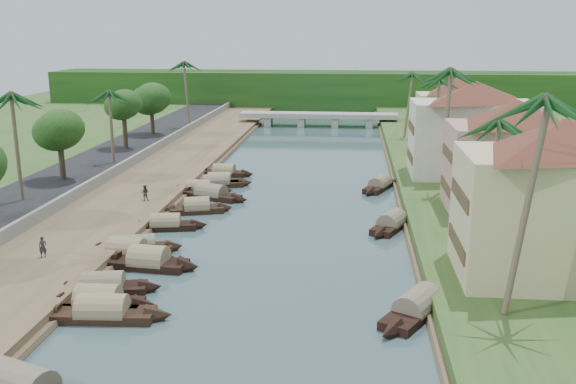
# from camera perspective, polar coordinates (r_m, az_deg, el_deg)

# --- Properties ---
(ground) EXTENTS (220.00, 220.00, 0.00)m
(ground) POSITION_cam_1_polar(r_m,az_deg,el_deg) (45.68, -2.28, -7.06)
(ground) COLOR #3B5459
(ground) RESTS_ON ground
(left_bank) EXTENTS (10.00, 180.00, 0.80)m
(left_bank) POSITION_cam_1_polar(r_m,az_deg,el_deg) (67.90, -13.38, -0.00)
(left_bank) COLOR brown
(left_bank) RESTS_ON ground
(right_bank) EXTENTS (16.00, 180.00, 1.20)m
(right_bank) POSITION_cam_1_polar(r_m,az_deg,el_deg) (65.46, 16.98, -0.58)
(right_bank) COLOR #294E1F
(right_bank) RESTS_ON ground
(road) EXTENTS (8.00, 180.00, 1.40)m
(road) POSITION_cam_1_polar(r_m,az_deg,el_deg) (71.05, -19.89, 0.40)
(road) COLOR black
(road) RESTS_ON ground
(retaining_wall) EXTENTS (0.40, 180.00, 1.10)m
(retaining_wall) POSITION_cam_1_polar(r_m,az_deg,el_deg) (69.17, -16.72, 0.85)
(retaining_wall) COLOR slate
(retaining_wall) RESTS_ON left_bank
(treeline) EXTENTS (120.00, 14.00, 8.00)m
(treeline) POSITION_cam_1_polar(r_m,az_deg,el_deg) (142.85, 3.35, 9.03)
(treeline) COLOR #143B10
(treeline) RESTS_ON ground
(bridge) EXTENTS (28.00, 4.00, 2.40)m
(bridge) POSITION_cam_1_polar(r_m,az_deg,el_deg) (115.29, 2.72, 6.70)
(bridge) COLOR gray
(bridge) RESTS_ON ground
(building_near) EXTENTS (14.85, 14.85, 10.20)m
(building_near) POSITION_cam_1_polar(r_m,az_deg,el_deg) (43.39, 22.92, -0.48)
(building_near) COLOR #CBC488
(building_near) RESTS_ON right_bank
(building_mid) EXTENTS (14.11, 14.11, 9.70)m
(building_mid) POSITION_cam_1_polar(r_m,az_deg,el_deg) (58.79, 19.40, 3.15)
(building_mid) COLOR tan
(building_mid) RESTS_ON right_bank
(building_far) EXTENTS (15.59, 15.59, 10.20)m
(building_far) POSITION_cam_1_polar(r_m,az_deg,el_deg) (72.07, 16.11, 5.48)
(building_far) COLOR silver
(building_far) RESTS_ON right_bank
(building_distant) EXTENTS (12.62, 12.62, 9.20)m
(building_distant) POSITION_cam_1_polar(r_m,az_deg,el_deg) (91.86, 14.55, 7.00)
(building_distant) COLOR #CBC488
(building_distant) RESTS_ON right_bank
(sampan_1) EXTENTS (7.60, 2.07, 2.25)m
(sampan_1) POSITION_cam_1_polar(r_m,az_deg,el_deg) (41.29, -16.50, -9.40)
(sampan_1) COLOR black
(sampan_1) RESTS_ON ground
(sampan_2) EXTENTS (8.57, 2.30, 2.23)m
(sampan_2) POSITION_cam_1_polar(r_m,az_deg,el_deg) (39.80, -16.15, -10.28)
(sampan_2) COLOR black
(sampan_2) RESTS_ON ground
(sampan_3) EXTENTS (7.84, 3.02, 2.09)m
(sampan_3) POSITION_cam_1_polar(r_m,az_deg,el_deg) (43.50, -16.10, -8.15)
(sampan_3) COLOR black
(sampan_3) RESTS_ON ground
(sampan_4) EXTENTS (7.93, 2.84, 2.21)m
(sampan_4) POSITION_cam_1_polar(r_m,az_deg,el_deg) (49.76, -14.10, -5.18)
(sampan_4) COLOR black
(sampan_4) RESTS_ON ground
(sampan_5) EXTENTS (7.87, 2.73, 2.44)m
(sampan_5) POSITION_cam_1_polar(r_m,az_deg,el_deg) (47.22, -12.25, -6.11)
(sampan_5) COLOR black
(sampan_5) RESTS_ON ground
(sampan_6) EXTENTS (6.81, 3.60, 2.03)m
(sampan_6) POSITION_cam_1_polar(r_m,az_deg,el_deg) (50.44, -13.02, -4.85)
(sampan_6) COLOR black
(sampan_6) RESTS_ON ground
(sampan_7) EXTENTS (7.48, 2.74, 1.99)m
(sampan_7) POSITION_cam_1_polar(r_m,az_deg,el_deg) (55.90, -10.83, -2.87)
(sampan_7) COLOR black
(sampan_7) RESTS_ON ground
(sampan_8) EXTENTS (7.08, 3.57, 2.15)m
(sampan_8) POSITION_cam_1_polar(r_m,az_deg,el_deg) (60.53, -8.11, -1.45)
(sampan_8) COLOR black
(sampan_8) RESTS_ON ground
(sampan_9) EXTENTS (8.78, 4.88, 2.22)m
(sampan_9) POSITION_cam_1_polar(r_m,az_deg,el_deg) (65.48, -6.84, -0.22)
(sampan_9) COLOR black
(sampan_9) RESTS_ON ground
(sampan_10) EXTENTS (7.43, 2.07, 2.05)m
(sampan_10) POSITION_cam_1_polar(r_m,az_deg,el_deg) (67.81, -7.92, 0.24)
(sampan_10) COLOR black
(sampan_10) RESTS_ON ground
(sampan_11) EXTENTS (7.43, 2.60, 2.11)m
(sampan_11) POSITION_cam_1_polar(r_m,az_deg,el_deg) (70.93, -6.12, 0.91)
(sampan_11) COLOR black
(sampan_11) RESTS_ON ground
(sampan_12) EXTENTS (8.32, 4.05, 2.00)m
(sampan_12) POSITION_cam_1_polar(r_m,az_deg,el_deg) (70.13, -6.45, 0.75)
(sampan_12) COLOR black
(sampan_12) RESTS_ON ground
(sampan_13) EXTENTS (7.41, 2.12, 2.03)m
(sampan_13) POSITION_cam_1_polar(r_m,az_deg,el_deg) (75.65, -5.70, 1.75)
(sampan_13) COLOR black
(sampan_13) RESTS_ON ground
(sampan_14) EXTENTS (6.10, 9.01, 2.26)m
(sampan_14) POSITION_cam_1_polar(r_m,az_deg,el_deg) (39.74, 11.42, -10.02)
(sampan_14) COLOR black
(sampan_14) RESTS_ON ground
(sampan_15) EXTENTS (4.79, 8.10, 2.18)m
(sampan_15) POSITION_cam_1_polar(r_m,az_deg,el_deg) (55.88, 9.21, -2.80)
(sampan_15) COLOR black
(sampan_15) RESTS_ON ground
(sampan_16) EXTENTS (4.65, 8.28, 2.06)m
(sampan_16) POSITION_cam_1_polar(r_m,az_deg,el_deg) (69.60, 8.17, 0.59)
(sampan_16) COLOR black
(sampan_16) RESTS_ON ground
(canoe_1) EXTENTS (5.23, 1.33, 0.84)m
(canoe_1) POSITION_cam_1_polar(r_m,az_deg,el_deg) (42.45, -16.80, -9.22)
(canoe_1) COLOR black
(canoe_1) RESTS_ON ground
(canoe_2) EXTENTS (5.26, 2.52, 0.77)m
(canoe_2) POSITION_cam_1_polar(r_m,az_deg,el_deg) (62.86, -10.02, -1.24)
(canoe_2) COLOR black
(canoe_2) RESTS_ON ground
(palm_0) EXTENTS (3.20, 3.20, 13.47)m
(palm_0) POSITION_cam_1_polar(r_m,az_deg,el_deg) (35.29, 20.56, 7.29)
(palm_0) COLOR brown
(palm_0) RESTS_ON ground
(palm_1) EXTENTS (3.20, 3.20, 10.47)m
(palm_1) POSITION_cam_1_polar(r_m,az_deg,el_deg) (49.03, 17.49, 5.77)
(palm_1) COLOR brown
(palm_1) RESTS_ON ground
(palm_2) EXTENTS (3.20, 3.20, 13.28)m
(palm_2) POSITION_cam_1_polar(r_m,az_deg,el_deg) (62.83, 14.15, 10.15)
(palm_2) COLOR brown
(palm_2) RESTS_ON ground
(palm_3) EXTENTS (3.20, 3.20, 11.26)m
(palm_3) POSITION_cam_1_polar(r_m,az_deg,el_deg) (80.18, 13.05, 9.58)
(palm_3) COLOR brown
(palm_3) RESTS_ON ground
(palm_5) EXTENTS (3.20, 3.20, 11.19)m
(palm_5) POSITION_cam_1_polar(r_m,az_deg,el_deg) (62.31, -23.34, 7.74)
(palm_5) COLOR brown
(palm_5) RESTS_ON ground
(palm_6) EXTENTS (3.20, 3.20, 9.82)m
(palm_6) POSITION_cam_1_polar(r_m,az_deg,el_deg) (77.71, -15.61, 8.41)
(palm_6) COLOR brown
(palm_6) RESTS_ON ground
(palm_7) EXTENTS (3.20, 3.20, 10.81)m
(palm_7) POSITION_cam_1_polar(r_m,az_deg,el_deg) (96.60, 10.63, 10.14)
(palm_7) COLOR brown
(palm_7) RESTS_ON ground
(palm_8) EXTENTS (3.20, 3.20, 11.83)m
(palm_8) POSITION_cam_1_polar(r_m,az_deg,el_deg) (105.43, -9.01, 11.15)
(palm_8) COLOR brown
(palm_8) RESTS_ON ground
(tree_3) EXTENTS (4.79, 4.79, 7.16)m
(tree_3) POSITION_cam_1_polar(r_m,az_deg,el_deg) (70.40, -19.67, 5.12)
(tree_3) COLOR #433826
(tree_3) RESTS_ON ground
(tree_4) EXTENTS (4.44, 4.44, 7.54)m
(tree_4) POSITION_cam_1_polar(r_m,az_deg,el_deg) (87.81, -14.42, 7.44)
(tree_4) COLOR #433826
(tree_4) RESTS_ON ground
(tree_5) EXTENTS (5.40, 5.40, 7.52)m
(tree_5) POSITION_cam_1_polar(r_m,az_deg,el_deg) (99.00, -12.07, 8.05)
(tree_5) COLOR #433826
(tree_5) RESTS_ON ground
(tree_6) EXTENTS (5.01, 5.01, 7.42)m
(tree_6) POSITION_cam_1_polar(r_m,az_deg,el_deg) (75.37, 19.57, 5.64)
(tree_6) COLOR #433826
(tree_6) RESTS_ON ground
(person_near) EXTENTS (0.64, 0.52, 1.51)m
(person_near) POSITION_cam_1_polar(r_m,az_deg,el_deg) (49.06, -20.97, -4.58)
(person_near) COLOR #27272E
(person_near) RESTS_ON left_bank
(person_far) EXTENTS (0.80, 0.66, 1.51)m
(person_far) POSITION_cam_1_polar(r_m,az_deg,el_deg) (62.53, -12.60, -0.07)
(person_far) COLOR #343125
(person_far) RESTS_ON left_bank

